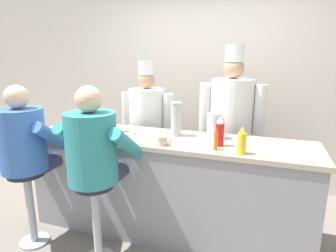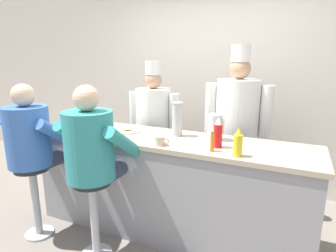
% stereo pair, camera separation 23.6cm
% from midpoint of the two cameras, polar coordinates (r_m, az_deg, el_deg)
% --- Properties ---
extents(ground_plane, '(20.00, 20.00, 0.00)m').
position_cam_midpoint_polar(ground_plane, '(2.76, -0.88, -23.79)').
color(ground_plane, slate).
extents(wall_back, '(10.00, 0.06, 2.70)m').
position_cam_midpoint_polar(wall_back, '(3.84, 10.56, 8.49)').
color(wall_back, beige).
rests_on(wall_back, ground_plane).
extents(diner_counter, '(2.66, 0.65, 0.96)m').
position_cam_midpoint_polar(diner_counter, '(2.76, 2.10, -12.02)').
color(diner_counter, gray).
rests_on(diner_counter, ground_plane).
extents(ketchup_bottle_red, '(0.07, 0.07, 0.25)m').
position_cam_midpoint_polar(ketchup_bottle_red, '(2.33, 12.99, -1.53)').
color(ketchup_bottle_red, red).
rests_on(ketchup_bottle_red, diner_counter).
extents(mustard_bottle_yellow, '(0.07, 0.07, 0.22)m').
position_cam_midpoint_polar(mustard_bottle_yellow, '(2.17, 17.10, -3.39)').
color(mustard_bottle_yellow, yellow).
rests_on(mustard_bottle_yellow, diner_counter).
extents(hot_sauce_bottle_orange, '(0.03, 0.03, 0.16)m').
position_cam_midpoint_polar(hot_sauce_bottle_orange, '(2.23, 11.99, -3.21)').
color(hot_sauce_bottle_orange, orange).
rests_on(hot_sauce_bottle_orange, diner_counter).
extents(water_pitcher_clear, '(0.15, 0.13, 0.23)m').
position_cam_midpoint_polar(water_pitcher_clear, '(2.55, 12.14, -0.22)').
color(water_pitcher_clear, silver).
rests_on(water_pitcher_clear, diner_counter).
extents(breakfast_plate, '(0.25, 0.25, 0.05)m').
position_cam_midpoint_polar(breakfast_plate, '(2.80, -5.88, -0.94)').
color(breakfast_plate, white).
rests_on(breakfast_plate, diner_counter).
extents(cereal_bowl, '(0.14, 0.14, 0.05)m').
position_cam_midpoint_polar(cereal_bowl, '(2.96, -12.08, -0.16)').
color(cereal_bowl, white).
rests_on(cereal_bowl, diner_counter).
extents(coffee_mug_white, '(0.14, 0.09, 0.08)m').
position_cam_midpoint_polar(coffee_mug_white, '(2.93, -17.34, -0.29)').
color(coffee_mug_white, white).
rests_on(coffee_mug_white, diner_counter).
extents(coffee_mug_tan, '(0.13, 0.08, 0.08)m').
position_cam_midpoint_polar(coffee_mug_tan, '(2.35, 1.32, -3.04)').
color(coffee_mug_tan, beige).
rests_on(coffee_mug_tan, diner_counter).
extents(cup_stack_steel, '(0.10, 0.10, 0.32)m').
position_cam_midpoint_polar(cup_stack_steel, '(2.62, 4.47, 1.36)').
color(cup_stack_steel, '#B7BABF').
rests_on(cup_stack_steel, diner_counter).
extents(diner_seated_blue, '(0.58, 0.58, 1.46)m').
position_cam_midpoint_polar(diner_seated_blue, '(2.79, -23.83, -2.75)').
color(diner_seated_blue, '#B2B5BA').
rests_on(diner_seated_blue, ground_plane).
extents(diner_seated_teal, '(0.60, 0.59, 1.48)m').
position_cam_midpoint_polar(diner_seated_teal, '(2.32, -12.30, -4.82)').
color(diner_seated_teal, '#B2B5BA').
rests_on(diner_seated_teal, ground_plane).
extents(cook_in_whites_near, '(0.64, 0.41, 1.65)m').
position_cam_midpoint_polar(cook_in_whites_near, '(3.34, -0.91, 0.25)').
color(cook_in_whites_near, '#232328').
rests_on(cook_in_whites_near, ground_plane).
extents(cook_in_whites_far, '(0.71, 0.45, 1.81)m').
position_cam_midpoint_polar(cook_in_whites_far, '(3.10, 15.95, 0.41)').
color(cook_in_whites_far, '#232328').
rests_on(cook_in_whites_far, ground_plane).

